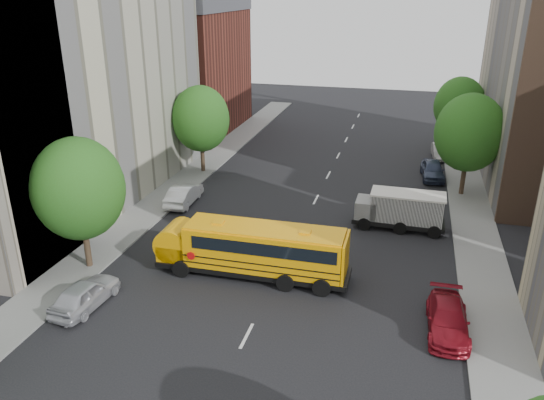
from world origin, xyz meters
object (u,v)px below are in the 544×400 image
at_px(street_tree_5, 460,106).
at_px(parked_car_3, 448,319).
at_px(street_tree_2, 201,119).
at_px(parked_car_1, 184,194).
at_px(safari_truck, 400,209).
at_px(parked_car_5, 440,151).
at_px(parked_car_0, 85,294).
at_px(street_tree_4, 470,133).
at_px(school_bus, 251,247).
at_px(parked_car_4, 433,170).
at_px(street_tree_1, 79,189).

height_order(street_tree_5, parked_car_3, street_tree_5).
distance_m(street_tree_2, parked_car_1, 8.54).
distance_m(safari_truck, parked_car_5, 17.73).
bearing_deg(parked_car_5, parked_car_1, -142.13).
bearing_deg(parked_car_0, street_tree_4, -128.16).
bearing_deg(street_tree_4, street_tree_5, 90.00).
height_order(safari_truck, parked_car_5, safari_truck).
distance_m(parked_car_0, parked_car_1, 14.37).
xyz_separation_m(parked_car_3, parked_car_5, (0.40, 28.89, -0.01)).
height_order(street_tree_4, safari_truck, street_tree_4).
bearing_deg(school_bus, parked_car_3, -15.00).
bearing_deg(parked_car_0, parked_car_3, -167.66).
bearing_deg(parked_car_3, parked_car_5, 87.78).
xyz_separation_m(parked_car_0, parked_car_4, (17.60, 25.18, 0.03)).
bearing_deg(street_tree_4, safari_truck, -120.58).
relative_size(street_tree_4, parked_car_0, 1.87).
distance_m(school_bus, parked_car_1, 12.16).
xyz_separation_m(street_tree_1, parked_car_4, (19.80, 21.45, -4.18)).
xyz_separation_m(school_bus, parked_car_5, (11.09, 26.12, -1.08)).
xyz_separation_m(parked_car_1, parked_car_4, (18.40, 10.83, 0.02)).
height_order(school_bus, parked_car_0, school_bus).
height_order(parked_car_1, parked_car_3, parked_car_1).
height_order(safari_truck, parked_car_4, safari_truck).
bearing_deg(safari_truck, parked_car_5, 80.89).
relative_size(parked_car_1, parked_car_3, 0.98).
height_order(street_tree_1, safari_truck, street_tree_1).
relative_size(street_tree_1, parked_car_0, 1.82).
relative_size(safari_truck, parked_car_3, 1.32).
relative_size(street_tree_2, parked_car_5, 1.89).
relative_size(street_tree_2, safari_truck, 1.25).
xyz_separation_m(street_tree_4, parked_car_1, (-20.60, -7.38, -4.32)).
xyz_separation_m(parked_car_1, parked_car_5, (19.20, 17.12, -0.08)).
bearing_deg(street_tree_1, parked_car_5, 53.41).
relative_size(street_tree_2, street_tree_4, 0.95).
bearing_deg(street_tree_1, parked_car_1, 82.49).
distance_m(parked_car_3, parked_car_5, 28.89).
relative_size(street_tree_1, school_bus, 0.71).
relative_size(street_tree_1, parked_car_5, 1.94).
xyz_separation_m(street_tree_2, safari_truck, (17.46, -7.69, -3.45)).
bearing_deg(street_tree_1, street_tree_2, 90.00).
xyz_separation_m(parked_car_0, parked_car_1, (-0.80, 14.35, 0.01)).
bearing_deg(parked_car_0, street_tree_2, -80.03).
bearing_deg(parked_car_3, street_tree_5, 85.26).
height_order(street_tree_4, parked_car_3, street_tree_4).
height_order(street_tree_2, safari_truck, street_tree_2).
distance_m(school_bus, parked_car_4, 22.36).
bearing_deg(safari_truck, street_tree_2, 157.35).
bearing_deg(parked_car_1, parked_car_0, 90.28).
distance_m(street_tree_2, parked_car_0, 22.21).
height_order(street_tree_1, street_tree_5, street_tree_1).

